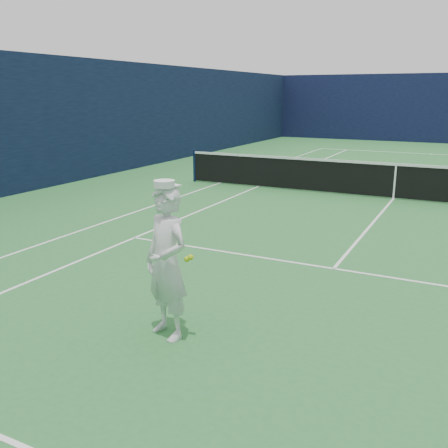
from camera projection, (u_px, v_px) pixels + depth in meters
ground at (393, 199)px, 13.91m from camera, size 80.00×80.00×0.00m
court_markings at (393, 199)px, 13.91m from camera, size 11.03×23.83×0.01m
windscreen_fence at (400, 126)px, 13.40m from camera, size 20.12×36.12×4.00m
tennis_net at (395, 179)px, 13.77m from camera, size 12.88×0.09×1.07m
tennis_player at (167, 263)px, 5.86m from camera, size 0.79×0.71×1.91m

